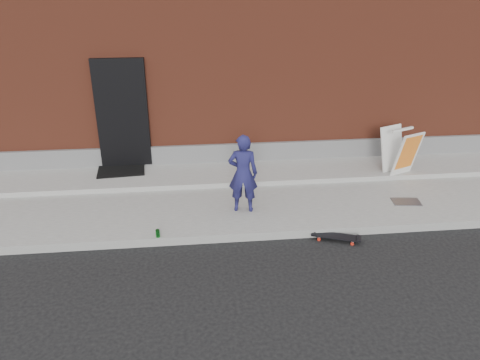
{
  "coord_description": "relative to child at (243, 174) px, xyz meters",
  "views": [
    {
      "loc": [
        -1.19,
        -6.58,
        4.08
      ],
      "look_at": [
        -0.39,
        0.8,
        0.76
      ],
      "focal_mm": 35.0,
      "sensor_mm": 36.0,
      "label": 1
    }
  ],
  "objects": [
    {
      "name": "sidewalk",
      "position": [
        0.34,
        0.66,
        -0.78
      ],
      "size": [
        20.0,
        3.0,
        0.15
      ],
      "primitive_type": "cube",
      "color": "gray",
      "rests_on": "ground"
    },
    {
      "name": "utility_plate",
      "position": [
        3.06,
        -0.03,
        -0.7
      ],
      "size": [
        0.54,
        0.39,
        0.02
      ],
      "primitive_type": "cube",
      "rotation": [
        0.0,
        0.0,
        -0.14
      ],
      "color": "#595A5F",
      "rests_on": "sidewalk"
    },
    {
      "name": "building",
      "position": [
        0.34,
        6.15,
        1.64
      ],
      "size": [
        20.0,
        8.1,
        5.0
      ],
      "color": "brown",
      "rests_on": "ground"
    },
    {
      "name": "skateboard",
      "position": [
        1.44,
        -0.96,
        -0.79
      ],
      "size": [
        0.8,
        0.46,
        0.09
      ],
      "color": "red",
      "rests_on": "ground"
    },
    {
      "name": "doormat",
      "position": [
        -2.37,
        1.86,
        -0.6
      ],
      "size": [
        1.02,
        0.85,
        0.03
      ],
      "primitive_type": "cube",
      "rotation": [
        0.0,
        0.0,
        0.09
      ],
      "color": "black",
      "rests_on": "apron"
    },
    {
      "name": "child",
      "position": [
        0.0,
        0.0,
        0.0
      ],
      "size": [
        0.56,
        0.41,
        1.42
      ],
      "primitive_type": "imported",
      "rotation": [
        0.0,
        0.0,
        2.99
      ],
      "color": "#1C1B4D",
      "rests_on": "sidewalk"
    },
    {
      "name": "ground",
      "position": [
        0.34,
        -0.84,
        -0.86
      ],
      "size": [
        80.0,
        80.0,
        0.0
      ],
      "primitive_type": "plane",
      "color": "black",
      "rests_on": "ground"
    },
    {
      "name": "soda_can",
      "position": [
        -1.47,
        -0.79,
        -0.65
      ],
      "size": [
        0.08,
        0.08,
        0.13
      ],
      "primitive_type": "cylinder",
      "rotation": [
        0.0,
        0.0,
        0.2
      ],
      "color": "#198126",
      "rests_on": "sidewalk"
    },
    {
      "name": "apron",
      "position": [
        0.34,
        1.56,
        -0.66
      ],
      "size": [
        20.0,
        1.2,
        0.1
      ],
      "primitive_type": "cube",
      "color": "gray",
      "rests_on": "sidewalk"
    },
    {
      "name": "pizza_sign",
      "position": [
        3.37,
        1.14,
        -0.14
      ],
      "size": [
        0.78,
        0.84,
        0.94
      ],
      "color": "silver",
      "rests_on": "apron"
    }
  ]
}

